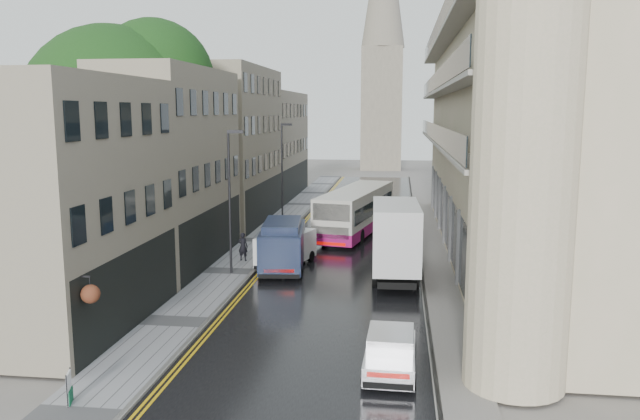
% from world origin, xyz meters
% --- Properties ---
extents(road, '(9.00, 85.00, 0.02)m').
position_xyz_m(road, '(0.00, 27.50, 0.01)').
color(road, black).
rests_on(road, ground).
extents(left_sidewalk, '(2.70, 85.00, 0.12)m').
position_xyz_m(left_sidewalk, '(-5.85, 27.50, 0.06)').
color(left_sidewalk, gray).
rests_on(left_sidewalk, ground).
extents(right_sidewalk, '(1.80, 85.00, 0.12)m').
position_xyz_m(right_sidewalk, '(5.40, 27.50, 0.06)').
color(right_sidewalk, slate).
rests_on(right_sidewalk, ground).
extents(old_shop_row, '(4.50, 56.00, 12.00)m').
position_xyz_m(old_shop_row, '(-9.45, 30.00, 6.00)').
color(old_shop_row, gray).
rests_on(old_shop_row, ground).
extents(modern_block, '(8.00, 40.00, 14.00)m').
position_xyz_m(modern_block, '(10.30, 26.00, 7.00)').
color(modern_block, beige).
rests_on(modern_block, ground).
extents(church_spire, '(6.40, 6.40, 40.00)m').
position_xyz_m(church_spire, '(0.50, 82.00, 20.00)').
color(church_spire, gray).
rests_on(church_spire, ground).
extents(tree_near, '(10.56, 10.56, 13.89)m').
position_xyz_m(tree_near, '(-12.50, 20.00, 6.95)').
color(tree_near, black).
rests_on(tree_near, ground).
extents(tree_far, '(9.24, 9.24, 12.46)m').
position_xyz_m(tree_far, '(-12.20, 33.00, 6.23)').
color(tree_far, black).
rests_on(tree_far, ground).
extents(cream_bus, '(5.00, 12.20, 3.24)m').
position_xyz_m(cream_bus, '(-1.61, 27.95, 1.64)').
color(cream_bus, beige).
rests_on(cream_bus, road).
extents(white_lorry, '(2.64, 7.83, 4.06)m').
position_xyz_m(white_lorry, '(2.12, 17.53, 2.05)').
color(white_lorry, silver).
rests_on(white_lorry, road).
extents(silver_hatchback, '(1.73, 3.80, 1.41)m').
position_xyz_m(silver_hatchback, '(2.30, 5.89, 0.73)').
color(silver_hatchback, '#B3B3B8').
rests_on(silver_hatchback, road).
extents(white_van, '(3.03, 4.61, 1.92)m').
position_xyz_m(white_van, '(-4.30, 19.99, 0.98)').
color(white_van, white).
rests_on(white_van, road).
extents(navy_van, '(2.86, 5.85, 2.87)m').
position_xyz_m(navy_van, '(-3.89, 18.30, 1.46)').
color(navy_van, black).
rests_on(navy_van, road).
extents(pedestrian, '(0.68, 0.52, 1.66)m').
position_xyz_m(pedestrian, '(-5.67, 21.61, 0.95)').
color(pedestrian, black).
rests_on(pedestrian, left_sidewalk).
extents(lamp_post_near, '(0.86, 0.20, 7.61)m').
position_xyz_m(lamp_post_near, '(-5.62, 18.80, 3.93)').
color(lamp_post_near, black).
rests_on(lamp_post_near, left_sidewalk).
extents(lamp_post_far, '(0.88, 0.35, 7.67)m').
position_xyz_m(lamp_post_far, '(-5.63, 33.75, 3.96)').
color(lamp_post_far, black).
rests_on(lamp_post_far, left_sidewalk).
extents(estate_sign, '(0.25, 0.57, 0.95)m').
position_xyz_m(estate_sign, '(-6.37, 3.41, 0.60)').
color(estate_sign, silver).
rests_on(estate_sign, left_sidewalk).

